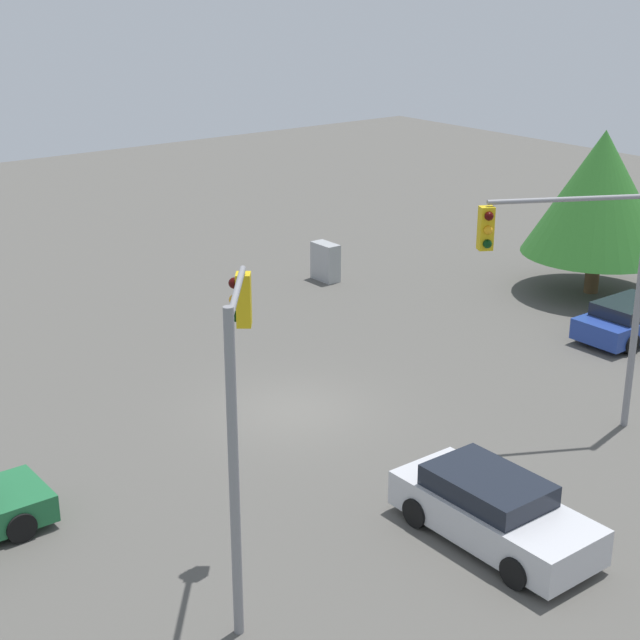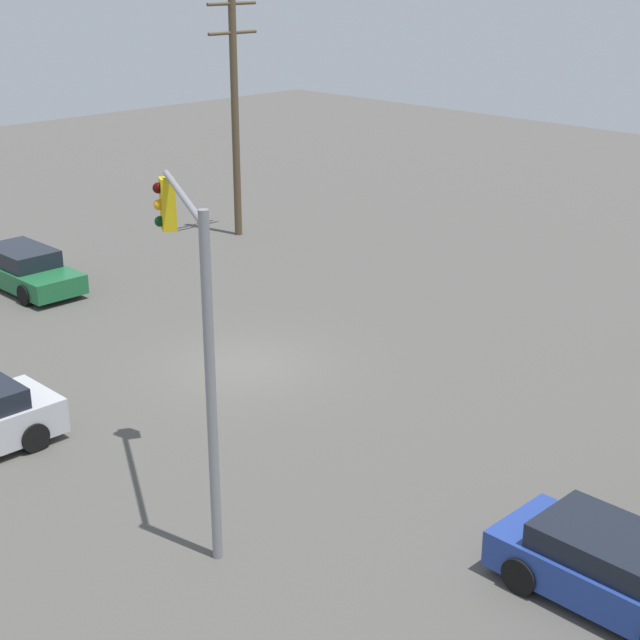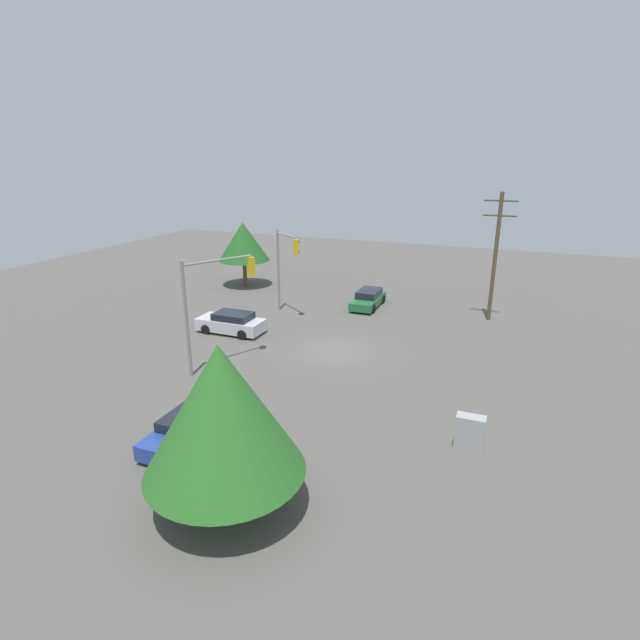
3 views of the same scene
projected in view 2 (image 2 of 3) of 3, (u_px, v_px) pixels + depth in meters
The scene contains 5 objects.
ground_plane at pixel (244, 365), 25.69m from camera, with size 80.00×80.00×0.00m, color #54514C.
sedan_blue at pixel (615, 570), 16.09m from camera, with size 1.93×4.11×1.27m.
sedan_green at pixel (25, 269), 31.43m from camera, with size 1.90×4.50×1.33m.
traffic_signal_cross at pixel (190, 296), 17.48m from camera, with size 2.24×3.93×6.37m.
utility_pole_tall at pixel (235, 108), 36.08m from camera, with size 2.20×0.28×9.09m.
Camera 2 is at (-15.25, -18.19, 10.09)m, focal length 55.00 mm.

